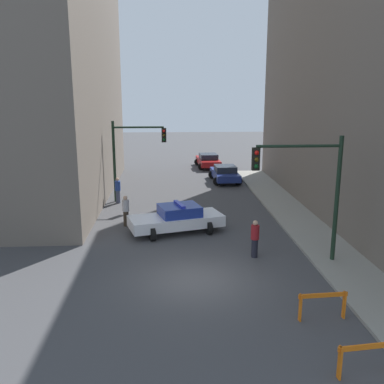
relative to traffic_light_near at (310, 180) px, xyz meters
The scene contains 12 objects.
ground_plane 6.07m from the traffic_light_near, 163.37° to the right, with size 120.00×120.00×0.00m, color #424244.
sidewalk_right 4.03m from the traffic_light_near, 43.84° to the right, with size 2.40×44.00×0.12m.
traffic_light_near is the anchor object (origin of this frame).
traffic_light_far 13.43m from the traffic_light_near, 126.73° to the left, with size 3.44×0.35×5.20m.
police_car 7.36m from the traffic_light_near, 140.88° to the left, with size 5.03×3.14×1.52m.
parked_car_near 16.83m from the traffic_light_near, 94.14° to the left, with size 2.39×4.37×1.31m.
parked_car_mid 23.33m from the traffic_light_near, 94.77° to the left, with size 2.46×4.41×1.31m.
pedestrian_crossing 10.03m from the traffic_light_near, 145.47° to the left, with size 0.45×0.45×1.66m.
pedestrian_corner 13.92m from the traffic_light_near, 130.83° to the left, with size 0.47×0.47×1.66m.
pedestrian_sidewalk 3.41m from the traffic_light_near, 159.82° to the left, with size 0.39×0.39×1.66m.
barrier_front 7.91m from the traffic_light_near, 96.03° to the right, with size 1.60×0.32×0.90m.
barrier_mid 5.48m from the traffic_light_near, 101.30° to the right, with size 1.60×0.26×0.90m.
Camera 1 is at (-0.96, -15.10, 7.04)m, focal length 40.00 mm.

